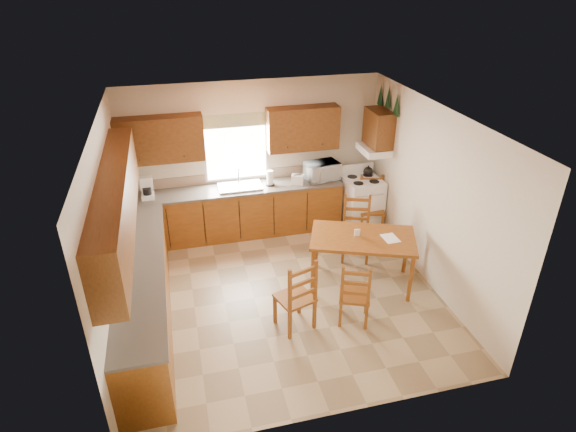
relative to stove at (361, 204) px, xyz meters
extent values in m
plane|color=#9D8660|center=(-1.88, -1.67, -0.47)|extent=(4.50, 4.50, 0.00)
plane|color=brown|center=(-1.88, -1.67, 2.23)|extent=(4.50, 4.50, 0.00)
plane|color=beige|center=(-4.13, -1.67, 0.88)|extent=(4.50, 4.50, 0.00)
plane|color=beige|center=(0.37, -1.67, 0.88)|extent=(4.50, 4.50, 0.00)
plane|color=beige|center=(-1.88, 0.58, 0.88)|extent=(4.50, 4.50, 0.00)
plane|color=beige|center=(-1.88, -3.92, 0.88)|extent=(4.50, 4.50, 0.00)
cube|color=brown|center=(-2.25, 0.28, -0.03)|extent=(3.75, 0.60, 0.88)
cube|color=brown|center=(-3.83, -1.82, -0.03)|extent=(0.60, 3.60, 0.88)
cube|color=#534C45|center=(-2.25, 0.28, 0.43)|extent=(3.75, 0.63, 0.04)
cube|color=#534C45|center=(-3.83, -1.82, 0.43)|extent=(0.63, 3.60, 0.04)
cube|color=gray|center=(-2.25, 0.57, 0.54)|extent=(3.75, 0.01, 0.18)
cube|color=brown|center=(-3.43, 0.42, 1.38)|extent=(1.41, 0.33, 0.75)
cube|color=brown|center=(-1.02, 0.42, 1.38)|extent=(1.25, 0.33, 0.75)
cube|color=brown|center=(-3.96, -1.82, 1.38)|extent=(0.33, 3.60, 0.75)
cube|color=brown|center=(0.20, -0.02, 1.43)|extent=(0.33, 0.62, 0.62)
cube|color=white|center=(0.15, -0.02, 1.05)|extent=(0.44, 0.62, 0.12)
cube|color=white|center=(-2.18, 0.55, 1.08)|extent=(1.13, 0.02, 1.18)
cube|color=white|center=(-2.18, 0.55, 1.08)|extent=(1.05, 0.01, 1.10)
cube|color=#516B39|center=(-2.18, 0.52, 1.58)|extent=(1.19, 0.01, 0.24)
cube|color=silver|center=(-2.18, 0.28, 0.47)|extent=(0.75, 0.45, 0.04)
cone|color=#12381B|center=(0.33, -0.34, 1.91)|extent=(0.22, 0.22, 0.36)
cone|color=#12381B|center=(0.33, -0.02, 1.95)|extent=(0.22, 0.22, 0.36)
cone|color=#12381B|center=(0.33, 0.30, 1.91)|extent=(0.22, 0.22, 0.36)
cube|color=white|center=(0.00, 0.00, 0.00)|extent=(0.68, 0.70, 0.95)
cube|color=white|center=(-3.73, 0.24, 0.61)|extent=(0.23, 0.26, 0.32)
cylinder|color=white|center=(-1.65, 0.26, 0.58)|extent=(0.13, 0.13, 0.27)
cube|color=white|center=(-1.17, 0.19, 0.53)|extent=(0.24, 0.21, 0.17)
imported|color=white|center=(-0.69, 0.28, 0.61)|extent=(0.60, 0.48, 0.32)
cube|color=brown|center=(-0.66, -1.66, -0.06)|extent=(1.74, 1.37, 0.82)
cube|color=brown|center=(-1.89, -2.38, 0.07)|extent=(0.57, 0.55, 1.08)
cube|color=brown|center=(-1.08, -2.47, 0.01)|extent=(0.52, 0.51, 0.97)
cube|color=brown|center=(-0.49, -0.98, 0.07)|extent=(0.57, 0.56, 1.08)
cube|color=brown|center=(0.11, -0.22, 0.05)|extent=(0.52, 0.51, 1.04)
cube|color=white|center=(-0.29, -1.80, 0.35)|extent=(0.22, 0.29, 0.00)
cube|color=white|center=(-0.74, -1.61, 0.40)|extent=(0.09, 0.03, 0.11)
camera|label=1|loc=(-3.23, -7.33, 3.96)|focal=30.00mm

